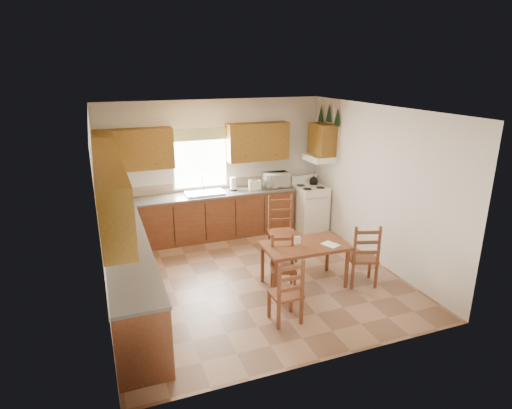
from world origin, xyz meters
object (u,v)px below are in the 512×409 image
object	(u,v)px
stove	(310,208)
dining_table	(304,265)
chair_far_left	(283,265)
microwave	(276,180)
chair_near_left	(285,290)
chair_near_right	(363,254)
chair_far_right	(283,229)

from	to	relation	value
stove	dining_table	xyz separation A→B (m)	(-1.23, -2.17, -0.11)
chair_far_left	microwave	bearing A→B (deg)	85.06
stove	chair_far_left	xyz separation A→B (m)	(-1.62, -2.25, -0.01)
chair_near_left	chair_near_right	xyz separation A→B (m)	(1.57, 0.54, 0.04)
chair_near_right	stove	bearing A→B (deg)	-79.35
chair_far_left	chair_far_right	size ratio (longest dim) A/B	0.78
dining_table	chair_far_right	distance (m)	1.03
stove	chair_far_right	bearing A→B (deg)	-137.60
microwave	chair_near_left	distance (m)	3.54
microwave	chair_far_right	distance (m)	1.60
stove	microwave	xyz separation A→B (m)	(-0.66, 0.27, 0.61)
chair_far_left	stove	bearing A→B (deg)	70.07
microwave	chair_far_left	world-z (taller)	microwave
dining_table	chair_near_left	distance (m)	1.08
chair_near_left	chair_near_right	distance (m)	1.66
stove	chair_far_right	size ratio (longest dim) A/B	0.81
stove	chair_far_right	world-z (taller)	chair_far_right
chair_far_right	stove	bearing A→B (deg)	57.10
chair_near_left	chair_near_right	world-z (taller)	chair_near_right
chair_near_left	chair_near_right	bearing A→B (deg)	-162.14
stove	chair_near_right	size ratio (longest dim) A/B	0.89
stove	chair_far_right	distance (m)	1.64
chair_far_left	chair_far_right	world-z (taller)	chair_far_right
stove	chair_far_right	xyz separation A→B (m)	(-1.14, -1.17, 0.11)
chair_far_left	chair_near_left	bearing A→B (deg)	-96.37
dining_table	chair_near_right	xyz separation A→B (m)	(0.88, -0.28, 0.16)
chair_far_left	chair_near_right	bearing A→B (deg)	6.58
microwave	chair_near_right	bearing A→B (deg)	-79.00
chair_far_right	dining_table	bearing A→B (deg)	-83.15
microwave	chair_far_right	bearing A→B (deg)	-104.08
chair_far_right	chair_near_right	bearing A→B (deg)	-46.71
stove	microwave	bearing A→B (deg)	154.66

